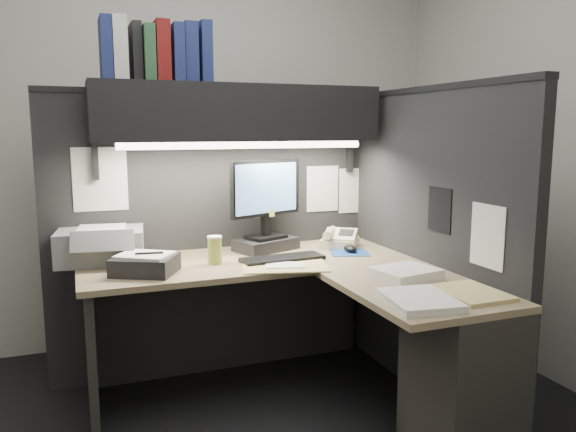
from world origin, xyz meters
The scene contains 22 objects.
wall_back centered at (0.00, 1.50, 1.35)m, with size 3.50×0.04×2.70m, color beige.
wall_front centered at (0.00, -1.50, 1.35)m, with size 3.50×0.04×2.70m, color beige.
wall_right centered at (1.75, 0.00, 1.35)m, with size 0.04×3.00×2.70m, color beige.
partition_back centered at (0.03, 0.93, 0.80)m, with size 1.90×0.06×1.60m, color black.
partition_right centered at (0.98, 0.18, 0.80)m, with size 0.06×1.50×1.60m, color black.
desk centered at (0.43, 0.00, 0.44)m, with size 1.70×1.53×0.73m.
overhead_shelf centered at (0.12, 0.75, 1.50)m, with size 1.55×0.34×0.30m, color black.
task_light_tube centered at (0.12, 0.61, 1.33)m, with size 0.04×0.04×1.32m, color white.
monitor centered at (0.27, 0.73, 0.93)m, with size 0.46×0.32×0.51m.
keyboard centered at (0.27, 0.45, 0.74)m, with size 0.44×0.15×0.02m, color black.
mousepad centered at (0.68, 0.49, 0.73)m, with size 0.21×0.19×0.00m, color navy.
mouse centered at (0.69, 0.50, 0.75)m, with size 0.06×0.10×0.04m, color black.
telephone centered at (0.71, 0.66, 0.77)m, with size 0.20×0.21×0.08m, color beige.
coffee_cup centered at (-0.08, 0.52, 0.80)m, with size 0.07×0.07×0.13m, color #CFD254.
printer centered at (-0.62, 0.79, 0.82)m, with size 0.43×0.36×0.17m, color gray.
notebook_stack centered at (-0.44, 0.44, 0.77)m, with size 0.28×0.23×0.08m, color black.
open_folder centered at (0.23, 0.32, 0.73)m, with size 0.42×0.27×0.01m, color tan.
paper_stack_a centered at (0.67, -0.10, 0.76)m, with size 0.27×0.23×0.05m, color white.
paper_stack_b centered at (0.52, -0.44, 0.75)m, with size 0.25×0.31×0.03m, color white.
manila_stack centered at (0.78, -0.41, 0.74)m, with size 0.24×0.30×0.02m, color tan.
binder_row centered at (-0.31, 0.74, 1.80)m, with size 0.55×0.25×0.31m.
pinned_papers centered at (0.42, 0.56, 1.05)m, with size 1.76×1.31×0.51m.
Camera 1 is at (-0.73, -2.24, 1.41)m, focal length 35.00 mm.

